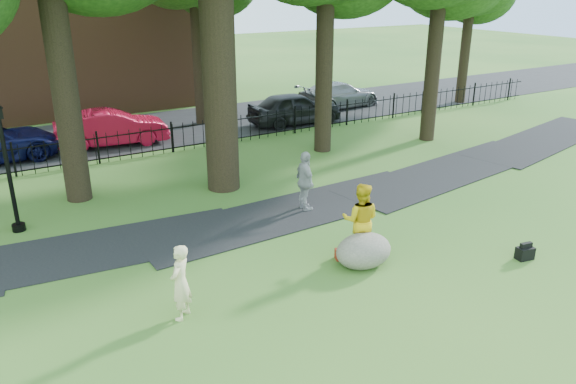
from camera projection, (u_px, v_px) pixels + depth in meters
ground at (345, 272)px, 13.81m from camera, size 120.00×120.00×0.00m
footpath at (296, 211)px, 17.42m from camera, size 36.07×3.85×0.03m
street at (143, 131)px, 26.62m from camera, size 80.00×7.00×0.02m
iron_fence at (172, 138)px, 23.20m from camera, size 44.00×0.04×1.20m
woman at (180, 282)px, 11.67m from camera, size 0.72×0.71×1.68m
man at (361, 220)px, 14.32m from camera, size 1.22×1.20×1.98m
pedestrian at (305, 181)px, 17.19m from camera, size 0.63×1.17×1.89m
boulder at (364, 249)px, 14.03m from camera, size 1.83×1.65×0.87m
lamppost at (8, 170)px, 15.45m from camera, size 0.37×0.37×3.71m
backpack at (525, 253)px, 14.40m from camera, size 0.48×0.35×0.33m
red_bag at (343, 254)px, 14.41m from camera, size 0.46×0.37×0.27m
red_sedan at (112, 128)px, 24.12m from camera, size 4.86×2.22×1.54m
grey_car at (295, 108)px, 27.71m from camera, size 4.78×2.14×1.59m
silver_car at (339, 95)px, 31.30m from camera, size 5.19×2.56×1.45m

